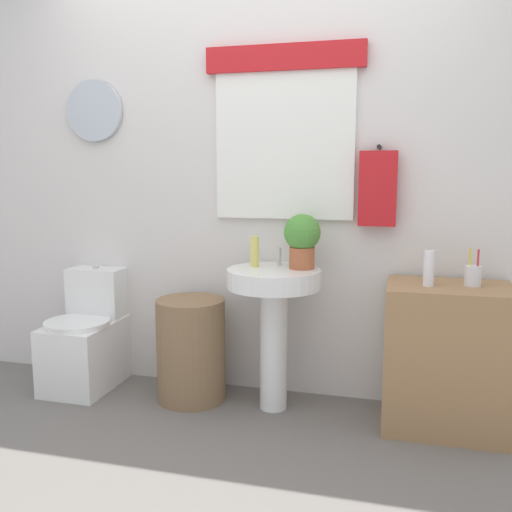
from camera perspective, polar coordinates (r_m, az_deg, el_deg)
ground_plane at (r=2.55m, az=-6.91°, el=-22.15°), size 8.00×8.00×0.00m
back_wall at (r=3.28m, az=0.27°, el=8.76°), size 4.40×0.18×2.60m
toilet at (r=3.59m, az=-16.82°, el=-8.26°), size 0.38×0.51×0.72m
laundry_hamper at (r=3.26m, az=-6.62°, el=-9.43°), size 0.39×0.39×0.58m
pedestal_sink at (r=3.04m, az=1.82°, el=-4.99°), size 0.51×0.51×0.78m
faucet at (r=3.10m, az=2.34°, el=-0.06°), size 0.03×0.03×0.10m
wooden_cabinet at (r=3.03m, az=18.77°, el=-9.72°), size 0.61×0.44×0.74m
soap_bottle at (r=3.06m, az=-0.13°, el=0.45°), size 0.05×0.05×0.17m
potted_plant at (r=3.00m, az=4.71°, el=1.84°), size 0.20×0.20×0.29m
lotion_bottle at (r=2.88m, az=17.17°, el=-1.22°), size 0.05×0.05×0.17m
toothbrush_cup at (r=2.96m, az=21.20°, el=-1.85°), size 0.08×0.08×0.19m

